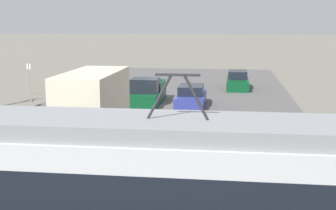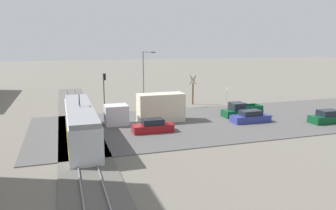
{
  "view_description": "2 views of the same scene",
  "coord_description": "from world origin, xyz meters",
  "px_view_note": "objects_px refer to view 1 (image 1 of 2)",
  "views": [
    {
      "loc": [
        -4.27,
        30.84,
        5.91
      ],
      "look_at": [
        -1.44,
        9.64,
        1.99
      ],
      "focal_mm": 50.0,
      "sensor_mm": 36.0,
      "label": 1
    },
    {
      "loc": [
        -35.46,
        21.16,
        9.5
      ],
      "look_at": [
        -2.82,
        10.48,
        3.03
      ],
      "focal_mm": 35.0,
      "sensor_mm": 36.0,
      "label": 2
    }
  ],
  "objects_px": {
    "sedan_car_1": "(191,98)",
    "sedan_car_2": "(183,147)",
    "pickup_truck": "(147,94)",
    "light_rail_tram": "(177,187)",
    "sedan_car_0": "(237,81)",
    "box_truck": "(85,116)",
    "no_parking_sign": "(29,76)"
  },
  "relations": [
    {
      "from": "pickup_truck",
      "to": "no_parking_sign",
      "type": "distance_m",
      "value": 10.61
    },
    {
      "from": "light_rail_tram",
      "to": "sedan_car_0",
      "type": "distance_m",
      "value": 28.84
    },
    {
      "from": "pickup_truck",
      "to": "sedan_car_0",
      "type": "bearing_deg",
      "value": -128.35
    },
    {
      "from": "sedan_car_0",
      "to": "no_parking_sign",
      "type": "distance_m",
      "value": 17.19
    },
    {
      "from": "box_truck",
      "to": "no_parking_sign",
      "type": "distance_m",
      "value": 18.06
    },
    {
      "from": "light_rail_tram",
      "to": "sedan_car_0",
      "type": "height_order",
      "value": "light_rail_tram"
    },
    {
      "from": "pickup_truck",
      "to": "sedan_car_1",
      "type": "xyz_separation_m",
      "value": [
        -3.16,
        0.59,
        -0.11
      ]
    },
    {
      "from": "sedan_car_0",
      "to": "sedan_car_2",
      "type": "distance_m",
      "value": 21.36
    },
    {
      "from": "pickup_truck",
      "to": "box_truck",
      "type": "bearing_deg",
      "value": 87.04
    },
    {
      "from": "sedan_car_0",
      "to": "sedan_car_1",
      "type": "height_order",
      "value": "sedan_car_0"
    },
    {
      "from": "sedan_car_0",
      "to": "pickup_truck",
      "type": "bearing_deg",
      "value": -128.35
    },
    {
      "from": "sedan_car_2",
      "to": "no_parking_sign",
      "type": "xyz_separation_m",
      "value": [
        13.96,
        -16.35,
        0.82
      ]
    },
    {
      "from": "no_parking_sign",
      "to": "pickup_truck",
      "type": "bearing_deg",
      "value": 162.33
    },
    {
      "from": "sedan_car_0",
      "to": "no_parking_sign",
      "type": "bearing_deg",
      "value": -163.55
    },
    {
      "from": "box_truck",
      "to": "sedan_car_2",
      "type": "xyz_separation_m",
      "value": [
        -4.51,
        0.96,
        -0.99
      ]
    },
    {
      "from": "pickup_truck",
      "to": "sedan_car_1",
      "type": "distance_m",
      "value": 3.21
    },
    {
      "from": "sedan_car_1",
      "to": "sedan_car_0",
      "type": "bearing_deg",
      "value": -110.45
    },
    {
      "from": "sedan_car_2",
      "to": "no_parking_sign",
      "type": "relative_size",
      "value": 1.78
    },
    {
      "from": "box_truck",
      "to": "sedan_car_0",
      "type": "relative_size",
      "value": 2.12
    },
    {
      "from": "light_rail_tram",
      "to": "sedan_car_1",
      "type": "xyz_separation_m",
      "value": [
        1.34,
        -20.09,
        -1.06
      ]
    },
    {
      "from": "pickup_truck",
      "to": "sedan_car_1",
      "type": "relative_size",
      "value": 1.11
    },
    {
      "from": "light_rail_tram",
      "to": "box_truck",
      "type": "height_order",
      "value": "light_rail_tram"
    },
    {
      "from": "sedan_car_1",
      "to": "sedan_car_2",
      "type": "relative_size",
      "value": 1.07
    },
    {
      "from": "sedan_car_0",
      "to": "sedan_car_1",
      "type": "relative_size",
      "value": 0.96
    },
    {
      "from": "sedan_car_1",
      "to": "pickup_truck",
      "type": "bearing_deg",
      "value": -10.58
    },
    {
      "from": "sedan_car_1",
      "to": "no_parking_sign",
      "type": "relative_size",
      "value": 1.91
    },
    {
      "from": "pickup_truck",
      "to": "sedan_car_1",
      "type": "bearing_deg",
      "value": 169.42
    },
    {
      "from": "sedan_car_0",
      "to": "sedan_car_2",
      "type": "xyz_separation_m",
      "value": [
        2.51,
        21.21,
        -0.05
      ]
    },
    {
      "from": "pickup_truck",
      "to": "sedan_car_2",
      "type": "distance_m",
      "value": 13.7
    },
    {
      "from": "box_truck",
      "to": "sedan_car_2",
      "type": "distance_m",
      "value": 4.72
    },
    {
      "from": "light_rail_tram",
      "to": "sedan_car_0",
      "type": "xyz_separation_m",
      "value": [
        -1.89,
        -28.76,
        -1.01
      ]
    },
    {
      "from": "light_rail_tram",
      "to": "pickup_truck",
      "type": "bearing_deg",
      "value": -77.74
    }
  ]
}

